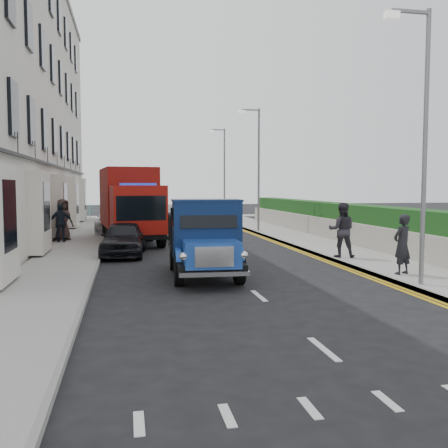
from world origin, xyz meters
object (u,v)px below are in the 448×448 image
lamp_mid (257,162)px  bedford_lorry (206,243)px  lamp_near (421,132)px  pedestrian_east_near (402,244)px  parked_car_front (123,239)px  lamp_far (223,168)px  red_lorry (130,203)px

lamp_mid → bedford_lorry: bearing=-110.5°
lamp_near → pedestrian_east_near: (0.44, 1.47, -3.02)m
lamp_near → parked_car_front: 11.26m
bedford_lorry → pedestrian_east_near: size_ratio=2.79×
lamp_far → pedestrian_east_near: bearing=-89.0°
lamp_far → red_lorry: size_ratio=1.01×
lamp_mid → red_lorry: lamp_mid is taller
lamp_mid → pedestrian_east_near: lamp_mid is taller
parked_car_front → pedestrian_east_near: bearing=-34.5°
lamp_near → parked_car_front: size_ratio=1.82×
lamp_far → parked_car_front: size_ratio=1.82×
red_lorry → pedestrian_east_near: red_lorry is taller
lamp_near → red_lorry: lamp_near is taller
lamp_mid → red_lorry: 8.18m
lamp_near → bedford_lorry: 6.35m
lamp_near → bedford_lorry: (-5.09, 2.35, -2.97)m
lamp_mid → lamp_near: bearing=-90.0°
parked_car_front → lamp_mid: bearing=52.3°
bedford_lorry → parked_car_front: size_ratio=1.25×
bedford_lorry → pedestrian_east_near: 5.61m
bedford_lorry → red_lorry: bearing=103.7°
lamp_near → bedford_lorry: lamp_near is taller
bedford_lorry → lamp_near: bearing=-22.3°
lamp_mid → lamp_far: bearing=90.0°
red_lorry → bedford_lorry: bearing=-85.9°
lamp_far → lamp_near: bearing=-90.0°
lamp_far → bedford_lorry: lamp_far is taller
lamp_far → pedestrian_east_near: 24.72m
bedford_lorry → red_lorry: (-2.01, 10.20, 0.83)m
pedestrian_east_near → lamp_near: bearing=50.6°
parked_car_front → lamp_near: bearing=-42.1°
pedestrian_east_near → red_lorry: bearing=-78.3°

